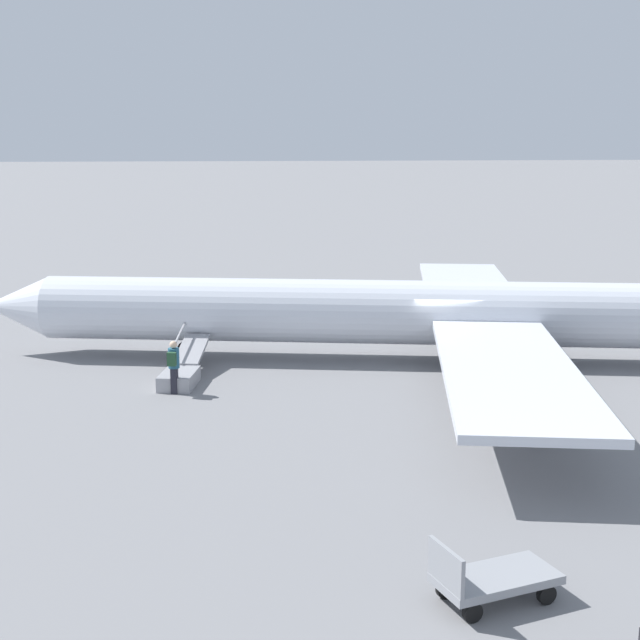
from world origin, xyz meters
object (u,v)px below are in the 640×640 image
at_px(boarding_stairs, 182,373).
at_px(luggage_cart, 490,578).
at_px(passenger, 174,364).
at_px(airplane_main, 468,313).

height_order(boarding_stairs, luggage_cart, boarding_stairs).
bearing_deg(luggage_cart, boarding_stairs, -85.28).
bearing_deg(passenger, boarding_stairs, 2.68).
bearing_deg(boarding_stairs, airplane_main, -69.30).
relative_size(airplane_main, boarding_stairs, 8.48).
bearing_deg(airplane_main, passenger, 27.01).
relative_size(boarding_stairs, luggage_cart, 1.71).
height_order(passenger, luggage_cart, passenger).
relative_size(passenger, luggage_cart, 0.72).
distance_m(passenger, luggage_cart, 15.36).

